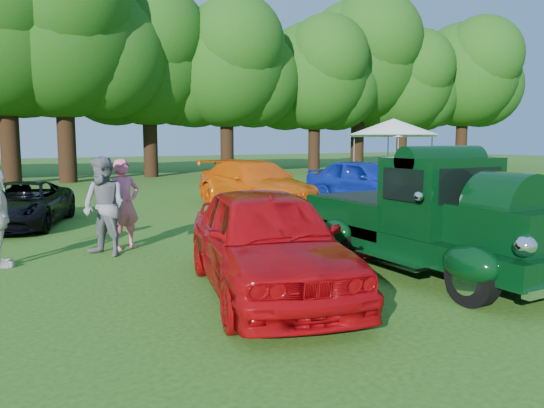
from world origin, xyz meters
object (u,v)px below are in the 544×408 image
hero_pickup (429,223)px  back_car_orange (255,185)px  spectator_pink (124,204)px  back_car_blue (366,181)px  spectator_grey (104,207)px  back_car_green (427,179)px  canopy_tent (393,127)px  red_convertible (267,241)px  back_car_black (21,204)px

hero_pickup → back_car_orange: hero_pickup is taller
hero_pickup → spectator_pink: hero_pickup is taller
back_car_blue → spectator_grey: (-9.76, -4.03, 0.18)m
back_car_orange → back_car_green: size_ratio=1.40×
hero_pickup → spectator_grey: 6.14m
hero_pickup → spectator_grey: bearing=139.2°
spectator_grey → back_car_green: bearing=76.2°
hero_pickup → back_car_green: hero_pickup is taller
spectator_grey → canopy_tent: size_ratio=0.39×
canopy_tent → back_car_blue: bearing=-137.8°
red_convertible → back_car_blue: (8.17, 7.81, 0.00)m
hero_pickup → back_car_blue: bearing=57.6°
back_car_black → spectator_pink: bearing=-47.2°
back_car_orange → red_convertible: bearing=-118.7°
back_car_blue → spectator_pink: (-9.25, -3.54, 0.14)m
hero_pickup → red_convertible: 3.07m
hero_pickup → canopy_tent: 17.71m
back_car_orange → back_car_black: bearing=179.8°
back_car_black → spectator_pink: 4.48m
back_car_orange → back_car_green: 8.13m
hero_pickup → back_car_orange: bearing=82.4°
spectator_pink → canopy_tent: bearing=12.6°
back_car_blue → canopy_tent: bearing=31.3°
spectator_pink → back_car_black: bearing=94.5°
red_convertible → back_car_green: size_ratio=1.21×
back_car_orange → canopy_tent: canopy_tent is taller
red_convertible → back_car_green: red_convertible is taller
back_car_orange → spectator_grey: (-5.84, -4.91, 0.19)m
back_car_black → back_car_green: size_ratio=1.09×
back_car_green → back_car_orange: bearing=156.9°
back_car_black → spectator_grey: spectator_grey is taller
hero_pickup → red_convertible: size_ratio=1.09×
hero_pickup → spectator_grey: (-4.65, 4.01, 0.11)m
back_car_orange → canopy_tent: bearing=22.3°
back_car_orange → spectator_pink: 6.93m
back_car_black → back_car_green: back_car_green is taller
spectator_grey → back_car_blue: bearing=77.9°
red_convertible → back_car_black: red_convertible is taller
red_convertible → back_car_black: bearing=122.3°
back_car_orange → back_car_blue: (3.92, -0.88, 0.01)m
red_convertible → spectator_grey: (-1.59, 3.78, 0.18)m
back_car_blue → spectator_pink: 9.91m
canopy_tent → spectator_pink: bearing=-149.5°
hero_pickup → back_car_green: size_ratio=1.32×
back_car_black → canopy_tent: 17.90m
back_car_blue → spectator_grey: 10.56m
spectator_grey → canopy_tent: canopy_tent is taller
back_car_green → spectator_pink: 14.29m
back_car_black → red_convertible: bearing=-51.2°
back_car_orange → canopy_tent: 11.24m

